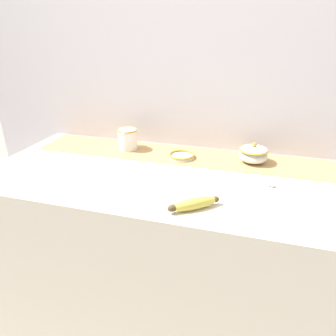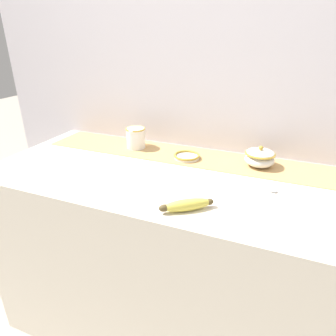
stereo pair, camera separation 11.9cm
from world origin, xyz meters
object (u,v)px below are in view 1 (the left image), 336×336
Objects in this scene: sugar_bowl at (253,154)px; banana at (194,204)px; spoon at (267,184)px; cream_pitcher at (128,138)px; small_dish at (182,156)px.

sugar_bowl is 0.50m from banana.
spoon is at bearing -73.46° from sugar_bowl.
cream_pitcher reaches higher than spoon.
cream_pitcher reaches higher than small_dish.
banana is (-0.18, -0.46, -0.02)m from sugar_bowl.
spoon is (0.06, -0.21, -0.04)m from sugar_bowl.
sugar_bowl reaches higher than spoon.
cream_pitcher is at bearing 132.97° from banana.
banana reaches higher than spoon.
sugar_bowl is 0.79× the size of banana.
small_dish is 0.69× the size of spoon.
small_dish is (-0.33, -0.04, -0.03)m from sugar_bowl.
sugar_bowl reaches higher than small_dish.
sugar_bowl is (0.61, -0.00, -0.02)m from cream_pitcher.
banana is at bearing -71.10° from small_dish.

